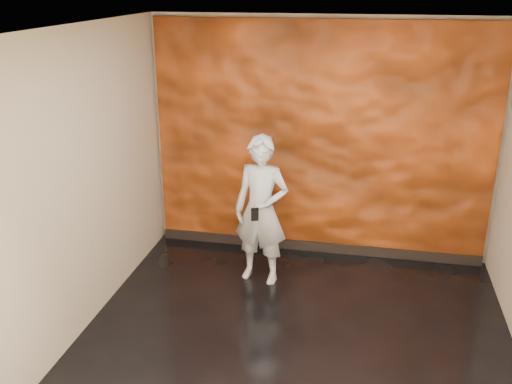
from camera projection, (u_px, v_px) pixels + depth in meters
name	position (u px, v px, depth m)	size (l,w,h in m)	color
room	(298.00, 202.00, 4.79)	(4.02, 4.02, 2.81)	black
feature_wall	(320.00, 142.00, 6.59)	(3.90, 0.06, 2.75)	#D85216
baseboard	(316.00, 246.00, 7.02)	(3.90, 0.04, 0.12)	black
man	(261.00, 210.00, 6.12)	(0.60, 0.39, 1.64)	#9AA0A8
phone	(255.00, 214.00, 5.87)	(0.08, 0.02, 0.14)	black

